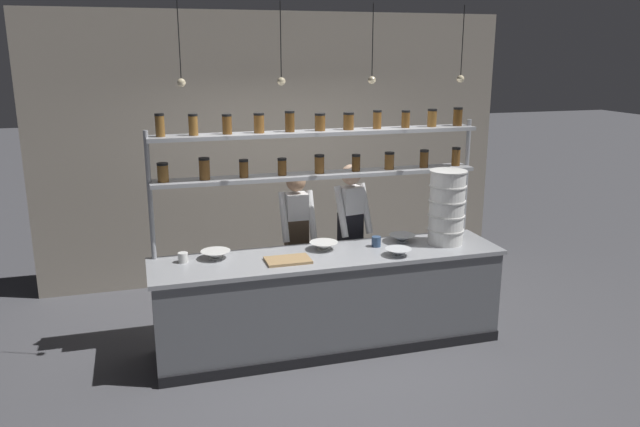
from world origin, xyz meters
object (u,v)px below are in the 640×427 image
chef_left (297,237)px  serving_cup_by_board (376,242)px  chef_center (351,231)px  prep_bowl_near_left (398,252)px  serving_cup_front (183,258)px  prep_bowl_near_right (216,255)px  prep_bowl_center_front (402,238)px  prep_bowl_center_back (324,246)px  cutting_board (288,260)px  container_stack (447,207)px  spice_shelf_unit (319,157)px

chef_left → serving_cup_by_board: chef_left is taller
chef_left → chef_center: size_ratio=0.96×
prep_bowl_near_left → serving_cup_front: size_ratio=2.71×
prep_bowl_near_left → prep_bowl_near_right: prep_bowl_near_right is taller
chef_center → prep_bowl_near_right: (-1.45, -0.44, 0.02)m
chef_center → serving_cup_front: bearing=-176.4°
chef_center → prep_bowl_near_left: (0.18, -0.83, 0.01)m
chef_left → prep_bowl_near_right: size_ratio=5.81×
prep_bowl_center_front → prep_bowl_near_left: bearing=-118.1°
prep_bowl_center_front → prep_bowl_near_right: 1.84m
prep_bowl_center_back → serving_cup_front: (-1.31, 0.00, 0.01)m
cutting_board → prep_bowl_near_right: bearing=156.6°
container_stack → serving_cup_front: container_stack is taller
serving_cup_front → serving_cup_by_board: bearing=-1.6°
serving_cup_front → prep_bowl_center_front: bearing=0.7°
chef_center → serving_cup_front: 1.81m
spice_shelf_unit → prep_bowl_near_left: bearing=-42.1°
spice_shelf_unit → cutting_board: 1.03m
prep_bowl_center_front → prep_bowl_near_right: bearing=-180.0°
spice_shelf_unit → cutting_board: spice_shelf_unit is taller
container_stack → prep_bowl_near_right: container_stack is taller
prep_bowl_center_front → prep_bowl_near_right: (-1.84, -0.00, 0.00)m
chef_left → serving_cup_front: chef_left is taller
chef_left → prep_bowl_center_front: size_ratio=6.04×
chef_left → chef_center: chef_center is taller
prep_bowl_center_front → serving_cup_by_board: size_ratio=2.63×
serving_cup_front → prep_bowl_near_left: bearing=-10.8°
spice_shelf_unit → chef_left: bearing=108.0°
chef_center → prep_bowl_near_left: chef_center is taller
spice_shelf_unit → chef_center: bearing=33.7°
prep_bowl_near_left → serving_cup_by_board: (-0.09, 0.31, 0.02)m
prep_bowl_center_back → prep_bowl_near_right: same height
container_stack → prep_bowl_center_back: bearing=173.4°
prep_bowl_near_left → serving_cup_front: serving_cup_front is taller
serving_cup_by_board → chef_left: bearing=136.0°
serving_cup_front → spice_shelf_unit: bearing=7.8°
serving_cup_front → serving_cup_by_board: 1.82m
chef_center → prep_bowl_center_back: 0.64m
prep_bowl_near_left → prep_bowl_center_back: prep_bowl_center_back is taller
prep_bowl_near_left → prep_bowl_center_front: size_ratio=0.94×
cutting_board → serving_cup_by_board: serving_cup_by_board is taller
chef_left → prep_bowl_near_right: chef_left is taller
spice_shelf_unit → chef_left: 0.97m
chef_center → container_stack: size_ratio=2.26×
chef_left → serving_cup_front: 1.32m
cutting_board → serving_cup_front: (-0.90, 0.24, 0.03)m
serving_cup_by_board → chef_center: bearing=98.8°
chef_center → cutting_board: size_ratio=4.09×
spice_shelf_unit → prep_bowl_near_left: 1.16m
chef_left → serving_cup_by_board: (0.63, -0.61, 0.07)m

